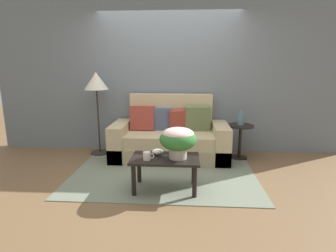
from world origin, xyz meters
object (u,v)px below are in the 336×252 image
at_px(snack_bowl, 158,152).
at_px(coffee_mug, 147,156).
at_px(coffee_table, 165,163).
at_px(potted_plant, 178,139).
at_px(couch, 170,138).
at_px(table_vase, 241,119).
at_px(side_table, 240,135).
at_px(floor_lamp, 96,86).

bearing_deg(snack_bowl, coffee_mug, -116.45).
xyz_separation_m(coffee_table, potted_plant, (0.16, -0.01, 0.33)).
distance_m(coffee_table, coffee_mug, 0.27).
bearing_deg(coffee_mug, couch, 81.77).
bearing_deg(table_vase, coffee_table, -132.18).
xyz_separation_m(potted_plant, table_vase, (1.02, 1.32, 0.01)).
relative_size(coffee_table, side_table, 1.45).
xyz_separation_m(floor_lamp, snack_bowl, (1.19, -1.29, -0.75)).
distance_m(coffee_table, table_vase, 1.79).
distance_m(coffee_table, snack_bowl, 0.19).
bearing_deg(coffee_table, couch, 90.61).
distance_m(floor_lamp, coffee_mug, 2.00).
height_order(couch, side_table, couch).
distance_m(coffee_table, floor_lamp, 2.10).
xyz_separation_m(couch, side_table, (1.20, 0.02, 0.07)).
bearing_deg(coffee_table, side_table, 47.62).
height_order(side_table, table_vase, table_vase).
height_order(floor_lamp, table_vase, floor_lamp).
relative_size(coffee_mug, table_vase, 0.57).
height_order(coffee_table, floor_lamp, floor_lamp).
bearing_deg(snack_bowl, side_table, 42.58).
distance_m(couch, snack_bowl, 1.18).
bearing_deg(coffee_table, coffee_mug, -154.40).
xyz_separation_m(potted_plant, snack_bowl, (-0.27, 0.13, -0.21)).
bearing_deg(table_vase, floor_lamp, 177.79).
height_order(couch, potted_plant, couch).
xyz_separation_m(couch, potted_plant, (0.18, -1.30, 0.35)).
bearing_deg(coffee_table, snack_bowl, 134.17).
distance_m(couch, potted_plant, 1.36).
bearing_deg(floor_lamp, side_table, -2.27).
bearing_deg(side_table, coffee_mug, -134.95).
relative_size(side_table, table_vase, 2.39).
relative_size(couch, table_vase, 7.95).
distance_m(floor_lamp, potted_plant, 2.11).
relative_size(potted_plant, coffee_mug, 3.30).
bearing_deg(coffee_mug, floor_lamp, 125.95).
relative_size(coffee_table, potted_plant, 1.86).
relative_size(floor_lamp, potted_plant, 3.17).
relative_size(side_table, potted_plant, 1.28).
xyz_separation_m(side_table, floor_lamp, (-2.49, 0.10, 0.82)).
height_order(couch, snack_bowl, couch).
distance_m(floor_lamp, table_vase, 2.54).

